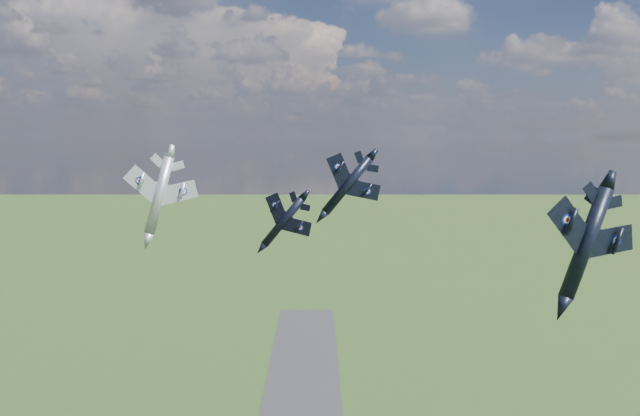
{
  "coord_description": "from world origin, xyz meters",
  "views": [
    {
      "loc": [
        5.6,
        -73.1,
        91.26
      ],
      "look_at": [
        5.94,
        12.37,
        81.56
      ],
      "focal_mm": 35.0,
      "sensor_mm": 36.0,
      "label": 1
    }
  ],
  "objects_px": {
    "jet_high_navy": "(347,185)",
    "jet_right_navy": "(586,243)",
    "jet_lead_navy": "(283,221)",
    "jet_left_silver": "(159,195)"
  },
  "relations": [
    {
      "from": "jet_left_silver",
      "to": "jet_high_navy",
      "type": "bearing_deg",
      "value": -14.89
    },
    {
      "from": "jet_lead_navy",
      "to": "jet_high_navy",
      "type": "height_order",
      "value": "jet_high_navy"
    },
    {
      "from": "jet_high_navy",
      "to": "jet_left_silver",
      "type": "relative_size",
      "value": 0.89
    },
    {
      "from": "jet_lead_navy",
      "to": "jet_right_navy",
      "type": "relative_size",
      "value": 0.85
    },
    {
      "from": "jet_high_navy",
      "to": "jet_left_silver",
      "type": "distance_m",
      "value": 28.51
    },
    {
      "from": "jet_lead_navy",
      "to": "jet_right_navy",
      "type": "bearing_deg",
      "value": -34.21
    },
    {
      "from": "jet_high_navy",
      "to": "jet_left_silver",
      "type": "xyz_separation_m",
      "value": [
        -28.43,
        -1.76,
        -1.35
      ]
    },
    {
      "from": "jet_high_navy",
      "to": "jet_right_navy",
      "type": "bearing_deg",
      "value": -60.07
    },
    {
      "from": "jet_right_navy",
      "to": "jet_left_silver",
      "type": "relative_size",
      "value": 0.94
    },
    {
      "from": "jet_lead_navy",
      "to": "jet_high_navy",
      "type": "distance_m",
      "value": 11.27
    }
  ]
}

